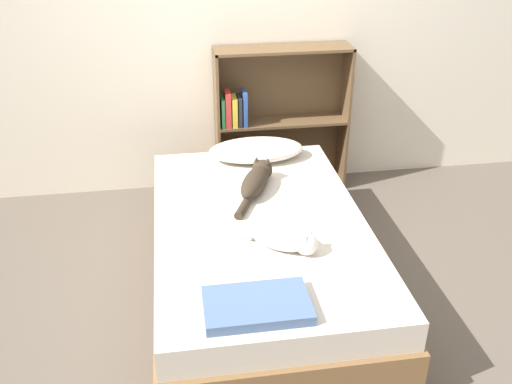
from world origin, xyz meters
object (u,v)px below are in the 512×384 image
(bed, at_px, (260,255))
(cat_light, at_px, (282,237))
(pillow, at_px, (256,150))
(cat_dark, at_px, (256,180))
(bookshelf, at_px, (276,118))

(bed, xyz_separation_m, cat_light, (0.07, -0.29, 0.31))
(bed, xyz_separation_m, pillow, (0.10, 0.79, 0.31))
(pillow, bearing_deg, cat_dark, -98.77)
(bed, distance_m, cat_light, 0.43)
(pillow, xyz_separation_m, cat_light, (-0.03, -1.08, -0.00))
(bed, relative_size, bookshelf, 1.77)
(pillow, distance_m, cat_dark, 0.43)
(bookshelf, bearing_deg, bed, -104.23)
(pillow, bearing_deg, cat_light, -91.76)
(bookshelf, bearing_deg, cat_dark, -107.51)
(bed, relative_size, pillow, 3.06)
(pillow, height_order, bookshelf, bookshelf)
(cat_dark, bearing_deg, bed, -161.18)
(bed, xyz_separation_m, cat_dark, (0.04, 0.37, 0.30))
(cat_dark, height_order, bookshelf, bookshelf)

